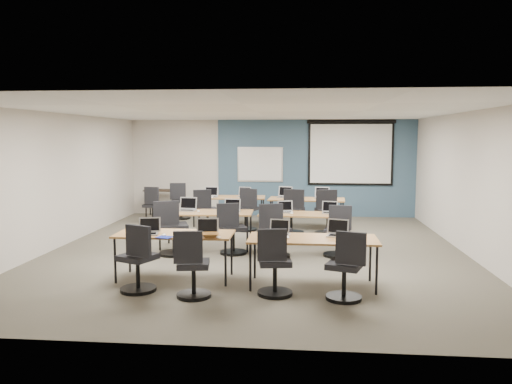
# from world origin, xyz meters

# --- Properties ---
(floor) EXTENTS (8.00, 9.00, 0.02)m
(floor) POSITION_xyz_m (0.00, 0.00, 0.00)
(floor) COLOR #6B6354
(floor) RESTS_ON ground
(ceiling) EXTENTS (8.00, 9.00, 0.02)m
(ceiling) POSITION_xyz_m (0.00, 0.00, 2.70)
(ceiling) COLOR white
(ceiling) RESTS_ON ground
(wall_back) EXTENTS (8.00, 0.04, 2.70)m
(wall_back) POSITION_xyz_m (0.00, 4.50, 1.35)
(wall_back) COLOR beige
(wall_back) RESTS_ON ground
(wall_front) EXTENTS (8.00, 0.04, 2.70)m
(wall_front) POSITION_xyz_m (0.00, -4.50, 1.35)
(wall_front) COLOR beige
(wall_front) RESTS_ON ground
(wall_left) EXTENTS (0.04, 9.00, 2.70)m
(wall_left) POSITION_xyz_m (-4.00, 0.00, 1.35)
(wall_left) COLOR beige
(wall_left) RESTS_ON ground
(wall_right) EXTENTS (0.04, 9.00, 2.70)m
(wall_right) POSITION_xyz_m (4.00, 0.00, 1.35)
(wall_right) COLOR beige
(wall_right) RESTS_ON ground
(blue_accent_panel) EXTENTS (5.50, 0.04, 2.70)m
(blue_accent_panel) POSITION_xyz_m (1.25, 4.47, 1.35)
(blue_accent_panel) COLOR #3D5977
(blue_accent_panel) RESTS_ON wall_back
(whiteboard) EXTENTS (1.28, 0.03, 0.98)m
(whiteboard) POSITION_xyz_m (-0.30, 4.43, 1.45)
(whiteboard) COLOR silver
(whiteboard) RESTS_ON wall_back
(projector_screen) EXTENTS (2.40, 0.10, 1.82)m
(projector_screen) POSITION_xyz_m (2.20, 4.41, 1.89)
(projector_screen) COLOR black
(projector_screen) RESTS_ON wall_back
(training_table_front_left) EXTENTS (1.82, 0.76, 0.73)m
(training_table_front_left) POSITION_xyz_m (-1.09, -2.03, 0.69)
(training_table_front_left) COLOR brown
(training_table_front_left) RESTS_ON floor
(training_table_front_right) EXTENTS (1.91, 0.80, 0.73)m
(training_table_front_right) POSITION_xyz_m (1.05, -2.21, 0.69)
(training_table_front_right) COLOR brown
(training_table_front_right) RESTS_ON floor
(training_table_mid_left) EXTENTS (1.85, 0.77, 0.73)m
(training_table_mid_left) POSITION_xyz_m (-1.03, 0.21, 0.69)
(training_table_mid_left) COLOR olive
(training_table_mid_left) RESTS_ON floor
(training_table_mid_right) EXTENTS (1.70, 0.71, 0.73)m
(training_table_mid_right) POSITION_xyz_m (0.90, 0.18, 0.68)
(training_table_mid_right) COLOR brown
(training_table_mid_right) RESTS_ON floor
(training_table_back_left) EXTENTS (1.80, 0.75, 0.73)m
(training_table_back_left) POSITION_xyz_m (-0.94, 2.76, 0.68)
(training_table_back_left) COLOR #A4752F
(training_table_back_left) RESTS_ON floor
(training_table_back_right) EXTENTS (1.83, 0.76, 0.73)m
(training_table_back_right) POSITION_xyz_m (0.99, 2.54, 0.69)
(training_table_back_right) COLOR #9F5828
(training_table_back_right) RESTS_ON floor
(laptop_0) EXTENTS (0.33, 0.28, 0.25)m
(laptop_0) POSITION_xyz_m (-1.48, -2.15, 0.79)
(laptop_0) COLOR #ADACBA
(laptop_0) RESTS_ON training_table_front_left
(mouse_0) EXTENTS (0.06, 0.09, 0.03)m
(mouse_0) POSITION_xyz_m (-1.20, -2.25, 0.74)
(mouse_0) COLOR white
(mouse_0) RESTS_ON training_table_front_left
(task_chair_0) EXTENTS (0.56, 0.52, 1.00)m
(task_chair_0) POSITION_xyz_m (-1.45, -2.74, 0.41)
(task_chair_0) COLOR black
(task_chair_0) RESTS_ON floor
(laptop_1) EXTENTS (0.33, 0.28, 0.25)m
(laptop_1) POSITION_xyz_m (-0.56, -2.16, 0.79)
(laptop_1) COLOR #ABABAB
(laptop_1) RESTS_ON training_table_front_left
(mouse_1) EXTENTS (0.06, 0.10, 0.04)m
(mouse_1) POSITION_xyz_m (-0.34, -2.35, 0.74)
(mouse_1) COLOR white
(mouse_1) RESTS_ON training_table_front_left
(task_chair_1) EXTENTS (0.48, 0.48, 0.97)m
(task_chair_1) POSITION_xyz_m (-0.61, -2.94, 0.40)
(task_chair_1) COLOR black
(task_chair_1) RESTS_ON floor
(laptop_2) EXTENTS (0.30, 0.26, 0.23)m
(laptop_2) POSITION_xyz_m (0.55, -2.03, 0.79)
(laptop_2) COLOR #B0B1B9
(laptop_2) RESTS_ON training_table_front_right
(mouse_2) EXTENTS (0.07, 0.10, 0.03)m
(mouse_2) POSITION_xyz_m (0.68, -2.27, 0.74)
(mouse_2) COLOR white
(mouse_2) RESTS_ON training_table_front_right
(task_chair_2) EXTENTS (0.50, 0.50, 0.98)m
(task_chair_2) POSITION_xyz_m (0.51, -2.73, 0.40)
(task_chair_2) COLOR black
(task_chair_2) RESTS_ON floor
(laptop_3) EXTENTS (0.33, 0.28, 0.25)m
(laptop_3) POSITION_xyz_m (1.44, -2.03, 0.79)
(laptop_3) COLOR silver
(laptop_3) RESTS_ON training_table_front_right
(mouse_3) EXTENTS (0.06, 0.10, 0.03)m
(mouse_3) POSITION_xyz_m (1.72, -2.34, 0.74)
(mouse_3) COLOR white
(mouse_3) RESTS_ON training_table_front_right
(task_chair_3) EXTENTS (0.51, 0.50, 0.98)m
(task_chair_3) POSITION_xyz_m (1.49, -2.85, 0.40)
(task_chair_3) COLOR black
(task_chair_3) RESTS_ON floor
(laptop_4) EXTENTS (0.35, 0.30, 0.27)m
(laptop_4) POSITION_xyz_m (-1.44, 0.33, 0.80)
(laptop_4) COLOR #B6B5BA
(laptop_4) RESTS_ON training_table_mid_left
(mouse_4) EXTENTS (0.07, 0.10, 0.03)m
(mouse_4) POSITION_xyz_m (-1.18, 0.18, 0.74)
(mouse_4) COLOR white
(mouse_4) RESTS_ON training_table_mid_left
(task_chair_4) EXTENTS (0.60, 0.58, 1.05)m
(task_chair_4) POSITION_xyz_m (-1.54, -0.50, 0.44)
(task_chair_4) COLOR black
(task_chair_4) RESTS_ON floor
(laptop_5) EXTENTS (0.33, 0.28, 0.25)m
(laptop_5) POSITION_xyz_m (-0.52, 0.30, 0.79)
(laptop_5) COLOR silver
(laptop_5) RESTS_ON training_table_mid_left
(mouse_5) EXTENTS (0.09, 0.11, 0.03)m
(mouse_5) POSITION_xyz_m (-0.35, 0.03, 0.74)
(mouse_5) COLOR white
(mouse_5) RESTS_ON training_table_mid_left
(task_chair_5) EXTENTS (0.54, 0.52, 1.00)m
(task_chair_5) POSITION_xyz_m (-0.43, -0.31, 0.41)
(task_chair_5) COLOR black
(task_chair_5) RESTS_ON floor
(laptop_6) EXTENTS (0.30, 0.25, 0.23)m
(laptop_6) POSITION_xyz_m (0.55, 0.26, 0.79)
(laptop_6) COLOR #A9A9A9
(laptop_6) RESTS_ON training_table_mid_right
(mouse_6) EXTENTS (0.08, 0.11, 0.04)m
(mouse_6) POSITION_xyz_m (0.68, 0.09, 0.74)
(mouse_6) COLOR white
(mouse_6) RESTS_ON training_table_mid_right
(task_chair_6) EXTENTS (0.57, 0.55, 1.02)m
(task_chair_6) POSITION_xyz_m (0.39, -0.50, 0.42)
(task_chair_6) COLOR black
(task_chair_6) RESTS_ON floor
(laptop_7) EXTENTS (0.30, 0.26, 0.23)m
(laptop_7) POSITION_xyz_m (1.43, 0.24, 0.79)
(laptop_7) COLOR #AEADBA
(laptop_7) RESTS_ON training_table_mid_right
(mouse_7) EXTENTS (0.07, 0.10, 0.03)m
(mouse_7) POSITION_xyz_m (1.73, 0.09, 0.74)
(mouse_7) COLOR white
(mouse_7) RESTS_ON training_table_mid_right
(task_chair_7) EXTENTS (0.51, 0.51, 0.99)m
(task_chair_7) POSITION_xyz_m (1.55, -0.35, 0.41)
(task_chair_7) COLOR black
(task_chair_7) RESTS_ON floor
(laptop_8) EXTENTS (0.34, 0.29, 0.26)m
(laptop_8) POSITION_xyz_m (-1.39, 2.66, 0.79)
(laptop_8) COLOR silver
(laptop_8) RESTS_ON training_table_back_left
(mouse_8) EXTENTS (0.08, 0.11, 0.04)m
(mouse_8) POSITION_xyz_m (-1.32, 2.50, 0.74)
(mouse_8) COLOR white
(mouse_8) RESTS_ON training_table_back_left
(task_chair_8) EXTENTS (0.55, 0.52, 1.00)m
(task_chair_8) POSITION_xyz_m (-1.37, 1.98, 0.41)
(task_chair_8) COLOR black
(task_chair_8) RESTS_ON floor
(laptop_9) EXTENTS (0.32, 0.28, 0.25)m
(laptop_9) POSITION_xyz_m (-0.55, 2.75, 0.79)
(laptop_9) COLOR silver
(laptop_9) RESTS_ON training_table_back_left
(mouse_9) EXTENTS (0.07, 0.10, 0.03)m
(mouse_9) POSITION_xyz_m (-0.35, 2.43, 0.74)
(mouse_9) COLOR white
(mouse_9) RESTS_ON training_table_back_left
(task_chair_9) EXTENTS (0.58, 0.55, 1.02)m
(task_chair_9) POSITION_xyz_m (-0.43, 2.09, 0.42)
(task_chair_9) COLOR black
(task_chair_9) RESTS_ON floor
(laptop_10) EXTENTS (0.36, 0.30, 0.27)m
(laptop_10) POSITION_xyz_m (0.47, 2.72, 0.80)
(laptop_10) COLOR silver
(laptop_10) RESTS_ON training_table_back_right
(mouse_10) EXTENTS (0.06, 0.09, 0.03)m
(mouse_10) POSITION_xyz_m (0.67, 2.48, 0.74)
(mouse_10) COLOR white
(mouse_10) RESTS_ON training_table_back_right
(task_chair_10) EXTENTS (0.58, 0.58, 1.05)m
(task_chair_10) POSITION_xyz_m (0.66, 1.78, 0.44)
(task_chair_10) COLOR black
(task_chair_10) RESTS_ON floor
(laptop_11) EXTENTS (0.35, 0.30, 0.27)m
(laptop_11) POSITION_xyz_m (1.37, 2.68, 0.80)
(laptop_11) COLOR #A5A5AD
(laptop_11) RESTS_ON training_table_back_right
(mouse_11) EXTENTS (0.07, 0.09, 0.03)m
(mouse_11) POSITION_xyz_m (1.66, 2.47, 0.74)
(mouse_11) COLOR white
(mouse_11) RESTS_ON training_table_back_right
(task_chair_11) EXTENTS (0.58, 0.58, 1.05)m
(task_chair_11) POSITION_xyz_m (1.46, 1.74, 0.44)
(task_chair_11) COLOR black
(task_chair_11) RESTS_ON floor
(blue_mousepad) EXTENTS (0.28, 0.25, 0.01)m
(blue_mousepad) POSITION_xyz_m (-1.16, -2.36, 0.73)
(blue_mousepad) COLOR #111F93
(blue_mousepad) RESTS_ON training_table_front_left
(snack_bowl) EXTENTS (0.35, 0.35, 0.08)m
(snack_bowl) POSITION_xyz_m (-0.47, -2.31, 0.77)
(snack_bowl) COLOR brown
(snack_bowl) RESTS_ON training_table_front_left
(snack_plate) EXTENTS (0.20, 0.20, 0.01)m
(snack_plate) POSITION_xyz_m (0.54, -2.32, 0.74)
(snack_plate) COLOR white
(snack_plate) RESTS_ON training_table_front_right
(coffee_cup) EXTENTS (0.06, 0.06, 0.05)m
(coffee_cup) POSITION_xyz_m (0.46, -2.42, 0.77)
(coffee_cup) COLOR silver
(coffee_cup) RESTS_ON snack_plate
(utility_table) EXTENTS (0.92, 0.51, 0.75)m
(utility_table) POSITION_xyz_m (-3.05, 4.06, 0.66)
(utility_table) COLOR black
(utility_table) RESTS_ON floor
(spare_chair_a) EXTENTS (0.52, 0.52, 1.00)m
(spare_chair_a) POSITION_xyz_m (-2.41, 3.61, 0.41)
(spare_chair_a) COLOR black
(spare_chair_a) RESTS_ON floor
(spare_chair_b) EXTENTS (0.47, 0.47, 0.96)m
(spare_chair_b) POSITION_xyz_m (-2.95, 2.89, 0.39)
(spare_chair_b) COLOR black
(spare_chair_b) RESTS_ON floor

